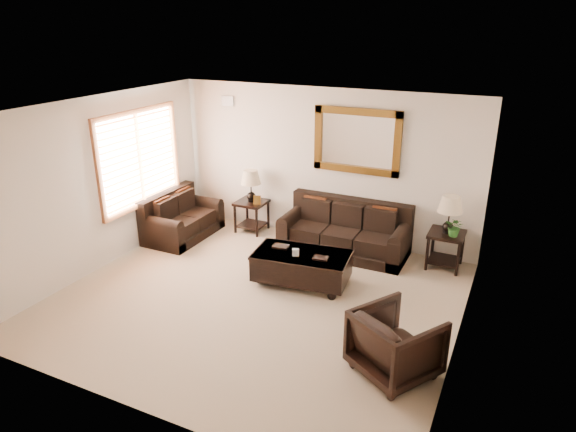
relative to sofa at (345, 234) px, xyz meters
The scene contains 11 objects.
room 2.40m from the sofa, 106.04° to the right, with size 5.51×5.01×2.71m.
window 3.71m from the sofa, 160.35° to the right, with size 0.07×1.96×1.66m.
mirror 1.58m from the sofa, 90.00° to the left, with size 1.50×0.06×1.10m.
air_vent 3.24m from the sofa, behind, with size 0.25×0.02×0.18m, color #999999.
sofa is the anchor object (origin of this frame).
loveseat 3.02m from the sofa, 167.32° to the right, with size 0.87×1.46×0.82m.
end_table_left 1.95m from the sofa, behind, with size 0.54×0.54×1.18m.
end_table_right 1.72m from the sofa, ahead, with size 0.55×0.55×1.21m.
coffee_table 1.38m from the sofa, 98.65° to the right, with size 1.51×0.94×0.61m.
armchair 3.28m from the sofa, 60.69° to the right, with size 0.82×0.77×0.84m, color black.
potted_plant 1.82m from the sofa, ahead, with size 0.28×0.31×0.24m, color #25581E.
Camera 1 is at (3.18, -5.64, 3.76)m, focal length 32.00 mm.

